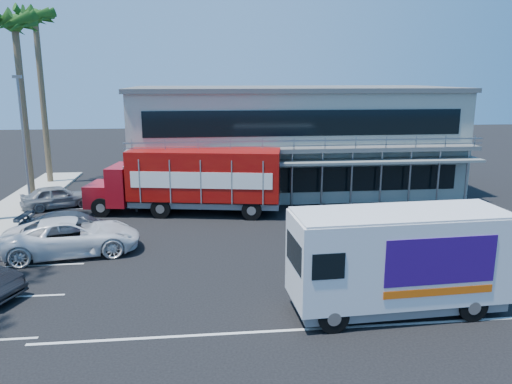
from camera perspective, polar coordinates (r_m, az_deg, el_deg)
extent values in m
plane|color=black|center=(22.29, 3.16, -8.04)|extent=(120.00, 120.00, 0.00)
cube|color=gray|center=(36.37, 4.06, 5.91)|extent=(22.00, 10.00, 7.00)
cube|color=#515454|center=(36.10, 4.15, 11.67)|extent=(22.40, 10.40, 0.30)
cube|color=#515454|center=(30.91, 5.91, 4.79)|extent=(22.00, 1.20, 0.25)
cube|color=gray|center=(30.31, 6.15, 5.58)|extent=(22.00, 0.08, 0.90)
cube|color=slate|center=(30.73, 6.00, 3.42)|extent=(22.00, 1.80, 0.15)
cube|color=black|center=(31.82, 5.61, 1.38)|extent=(20.00, 0.06, 1.60)
cube|color=black|center=(31.29, 5.76, 7.85)|extent=(20.00, 0.06, 1.60)
cylinder|color=brown|center=(35.42, -24.97, 7.80)|extent=(0.44, 0.44, 11.00)
sphere|color=#123F12|center=(35.47, -25.89, 16.98)|extent=(1.10, 1.10, 1.10)
cylinder|color=brown|center=(40.75, -23.15, 9.21)|extent=(0.44, 0.44, 12.00)
sphere|color=#123F12|center=(40.91, -23.97, 17.88)|extent=(1.10, 1.10, 1.10)
cylinder|color=gray|center=(33.52, -24.98, 4.97)|extent=(0.14, 0.14, 8.00)
cube|color=gray|center=(33.28, -25.65, 11.80)|extent=(0.50, 0.25, 0.18)
cube|color=maroon|center=(31.50, -17.11, -0.20)|extent=(1.96, 2.71, 1.32)
cube|color=maroon|center=(30.95, -15.09, 0.85)|extent=(1.58, 2.90, 2.31)
cube|color=black|center=(30.82, -15.16, 2.05)|extent=(0.48, 2.31, 0.77)
cube|color=#9B1009|center=(29.54, -5.86, 2.08)|extent=(9.14, 4.29, 2.86)
cube|color=slate|center=(29.91, -5.79, -1.13)|extent=(9.07, 3.88, 0.33)
cube|color=white|center=(28.23, -6.34, 1.32)|extent=(7.96, 1.49, 0.93)
cube|color=white|center=(30.90, -5.42, 2.37)|extent=(7.96, 1.49, 0.93)
cylinder|color=black|center=(30.41, -17.27, -1.70)|extent=(1.17, 0.48, 1.14)
cylinder|color=black|center=(32.60, -15.75, -0.63)|extent=(1.17, 0.48, 1.14)
cylinder|color=black|center=(29.32, -10.85, -1.88)|extent=(1.17, 0.48, 1.14)
cylinder|color=black|center=(31.59, -9.74, -0.75)|extent=(1.17, 0.48, 1.14)
cylinder|color=black|center=(28.43, -0.51, -2.11)|extent=(1.17, 0.48, 1.14)
cylinder|color=black|center=(30.76, -0.15, -0.93)|extent=(1.17, 0.48, 1.14)
cube|color=silver|center=(17.89, 15.99, -6.95)|extent=(7.49, 2.89, 2.95)
cube|color=slate|center=(18.50, 15.67, -11.71)|extent=(7.18, 2.63, 0.37)
cube|color=black|center=(16.60, 4.42, -6.88)|extent=(0.16, 2.07, 1.00)
cube|color=silver|center=(17.44, 16.30, -2.29)|extent=(7.34, 2.84, 0.08)
cube|color=#2E0B63|center=(17.13, 20.41, -7.43)|extent=(3.79, 0.22, 1.58)
cube|color=#2E0B63|center=(19.26, 16.71, -4.89)|extent=(3.79, 0.22, 1.58)
cube|color=#F2590C|center=(17.51, 20.15, -10.67)|extent=(3.79, 0.21, 0.26)
cylinder|color=black|center=(16.62, 8.80, -13.99)|extent=(1.02, 0.33, 1.01)
cylinder|color=black|center=(18.54, 6.67, -10.93)|extent=(1.02, 0.33, 1.01)
cylinder|color=black|center=(18.60, 23.49, -11.93)|extent=(1.02, 0.33, 1.01)
cylinder|color=black|center=(20.33, 20.11, -9.46)|extent=(1.02, 0.33, 1.01)
imported|color=silver|center=(24.57, -20.23, -4.76)|extent=(6.46, 3.88, 1.68)
imported|color=#2F353F|center=(26.36, -20.16, -3.80)|extent=(5.19, 2.42, 1.47)
imported|color=gray|center=(33.39, -21.78, -0.50)|extent=(4.56, 3.27, 1.44)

